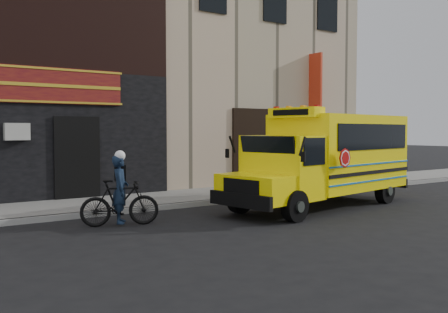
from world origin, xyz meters
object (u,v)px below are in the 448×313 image
sign_pole (339,151)px  bicycle (120,203)px  cyclist (120,191)px  school_bus (328,156)px

sign_pole → bicycle: bearing=-171.2°
cyclist → school_bus: bearing=-71.7°
school_bus → cyclist: 6.44m
school_bus → sign_pole: (2.69, 2.01, 0.04)m
school_bus → bicycle: (-6.42, 0.60, -0.95)m
bicycle → school_bus: bearing=-77.1°
school_bus → sign_pole: 3.36m
school_bus → cyclist: (-6.37, 0.68, -0.69)m
school_bus → sign_pole: bearing=36.8°
school_bus → bicycle: size_ratio=3.86×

